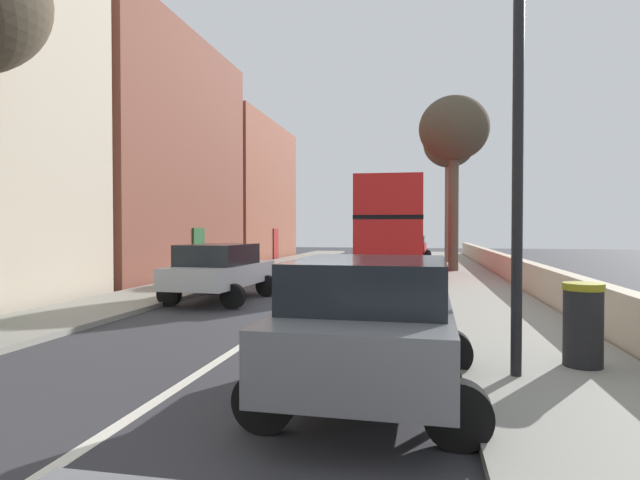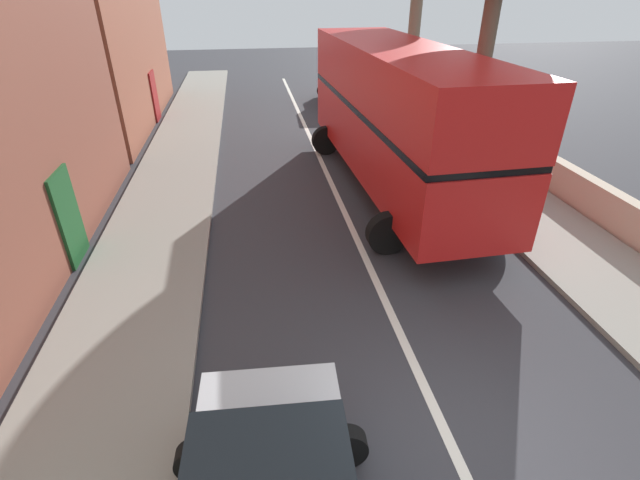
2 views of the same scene
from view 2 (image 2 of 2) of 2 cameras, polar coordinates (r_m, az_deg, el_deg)
The scene contains 4 objects.
ground_plane at distance 7.07m, azimuth 16.35°, elevation -23.92°, with size 84.00×84.00×0.00m, color #333338.
road_centre_line at distance 7.07m, azimuth 16.36°, elevation -23.90°, with size 0.16×54.00×0.01m, color silver.
double_decker_bus at distance 13.44m, azimuth 9.52°, elevation 15.61°, with size 3.83×10.48×4.06m.
parked_car_red_right_2 at distance 24.60m, azimuth 2.91°, elevation 18.95°, with size 2.54×4.19×1.62m.
Camera 2 is at (-2.41, -3.62, 5.58)m, focal length 25.55 mm.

